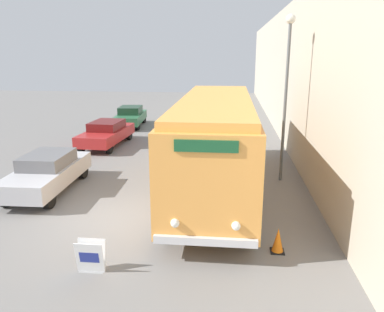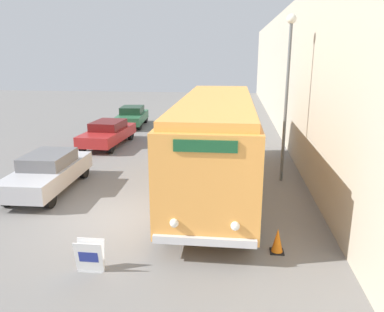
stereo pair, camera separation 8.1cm
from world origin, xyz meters
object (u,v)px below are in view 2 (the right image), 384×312
object	(u,v)px
parked_car_mid	(108,133)
traffic_cone	(277,241)
parked_car_near	(48,172)
sign_board	(90,257)
parked_car_far	(132,116)
streetlamp	(288,77)
vintage_bus	(216,139)

from	to	relation	value
parked_car_mid	traffic_cone	size ratio (longest dim) A/B	7.07
parked_car_near	traffic_cone	bearing A→B (deg)	-26.17
sign_board	parked_car_far	distance (m)	18.67
parked_car_near	parked_car_far	bearing A→B (deg)	90.02
streetlamp	sign_board	bearing A→B (deg)	-126.04
parked_car_near	parked_car_far	distance (m)	13.11
parked_car_near	traffic_cone	world-z (taller)	parked_car_near
parked_car_mid	traffic_cone	world-z (taller)	parked_car_mid
vintage_bus	streetlamp	size ratio (longest dim) A/B	1.67
traffic_cone	sign_board	bearing A→B (deg)	-162.85
streetlamp	vintage_bus	bearing A→B (deg)	-152.10
parked_car_far	traffic_cone	size ratio (longest dim) A/B	6.47
traffic_cone	streetlamp	bearing A→B (deg)	82.38
streetlamp	traffic_cone	distance (m)	7.10
parked_car_mid	parked_car_far	bearing A→B (deg)	95.09
traffic_cone	parked_car_near	bearing A→B (deg)	155.20
parked_car_near	parked_car_mid	xyz separation A→B (m)	(-0.13, 7.26, -0.01)
parked_car_near	parked_car_mid	size ratio (longest dim) A/B	0.97
streetlamp	parked_car_far	distance (m)	14.72
parked_car_far	parked_car_mid	bearing A→B (deg)	-92.41
vintage_bus	parked_car_near	world-z (taller)	vintage_bus
streetlamp	parked_car_mid	bearing A→B (deg)	150.58
parked_car_near	parked_car_far	xyz separation A→B (m)	(-0.32, 13.11, -0.01)
traffic_cone	parked_car_mid	bearing A→B (deg)	126.81
sign_board	parked_car_far	size ratio (longest dim) A/B	0.19
streetlamp	parked_car_mid	distance (m)	10.92
parked_car_near	parked_car_far	world-z (taller)	parked_car_near
vintage_bus	traffic_cone	bearing A→B (deg)	-67.72
parked_car_mid	parked_car_near	bearing A→B (deg)	-85.79
streetlamp	parked_car_mid	world-z (taller)	streetlamp
vintage_bus	traffic_cone	distance (m)	5.15
vintage_bus	parked_car_mid	world-z (taller)	vintage_bus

